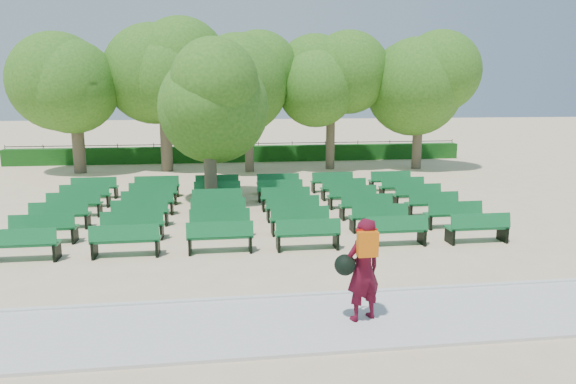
% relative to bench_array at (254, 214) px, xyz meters
% --- Properties ---
extents(ground, '(120.00, 120.00, 0.00)m').
position_rel_bench_array_xyz_m(ground, '(0.25, -0.61, -0.09)').
color(ground, beige).
extents(paving, '(30.00, 2.20, 0.06)m').
position_rel_bench_array_xyz_m(paving, '(0.25, -8.01, -0.06)').
color(paving, silver).
rests_on(paving, ground).
extents(curb, '(30.00, 0.12, 0.10)m').
position_rel_bench_array_xyz_m(curb, '(0.25, -6.86, -0.04)').
color(curb, silver).
rests_on(curb, ground).
extents(hedge, '(26.00, 0.70, 0.90)m').
position_rel_bench_array_xyz_m(hedge, '(0.25, 13.39, 0.36)').
color(hedge, '#144B14').
rests_on(hedge, ground).
extents(fence, '(26.00, 0.10, 1.02)m').
position_rel_bench_array_xyz_m(fence, '(0.25, 13.79, -0.09)').
color(fence, black).
rests_on(fence, ground).
extents(tree_line, '(21.80, 6.80, 7.04)m').
position_rel_bench_array_xyz_m(tree_line, '(0.25, 9.39, -0.09)').
color(tree_line, '#39701E').
rests_on(tree_line, ground).
extents(bench_array, '(1.67, 0.55, 1.05)m').
position_rel_bench_array_xyz_m(bench_array, '(0.00, 0.00, 0.00)').
color(bench_array, '#116630').
rests_on(bench_array, ground).
extents(tree_among, '(3.90, 3.90, 5.57)m').
position_rel_bench_array_xyz_m(tree_among, '(-1.39, 1.69, 3.71)').
color(tree_among, brown).
rests_on(tree_among, ground).
extents(person, '(0.91, 0.64, 1.83)m').
position_rel_bench_array_xyz_m(person, '(1.30, -8.06, 0.92)').
color(person, '#4A0A1A').
rests_on(person, ground).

